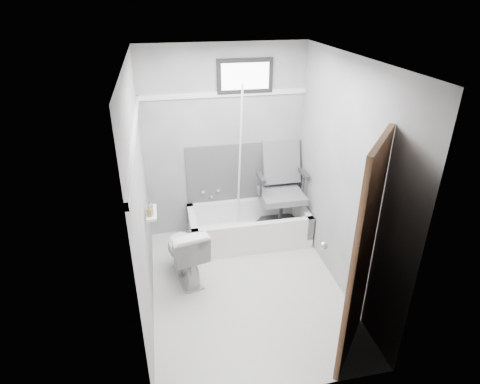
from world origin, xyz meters
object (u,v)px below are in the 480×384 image
object	(u,v)px
bathtub	(248,225)
toilet	(185,252)
office_chair	(282,189)
soap_bottle_a	(150,211)
soap_bottle_b	(150,205)
door	(412,277)

from	to	relation	value
bathtub	toilet	world-z (taller)	toilet
bathtub	office_chair	xyz separation A→B (m)	(0.43, 0.03, 0.46)
bathtub	soap_bottle_a	bearing A→B (deg)	-147.67
bathtub	office_chair	size ratio (longest dim) A/B	1.37
bathtub	toilet	xyz separation A→B (m)	(-0.85, -0.61, 0.13)
soap_bottle_a	soap_bottle_b	world-z (taller)	soap_bottle_a
bathtub	soap_bottle_b	world-z (taller)	soap_bottle_b
soap_bottle_a	bathtub	bearing A→B (deg)	32.33
door	office_chair	bearing A→B (deg)	98.00
office_chair	toilet	world-z (taller)	office_chair
soap_bottle_a	office_chair	bearing A→B (deg)	25.78
toilet	door	size ratio (longest dim) A/B	0.35
door	soap_bottle_b	xyz separation A→B (m)	(-1.92, 1.61, -0.04)
door	soap_bottle_b	size ratio (longest dim) A/B	23.04
door	soap_bottle_b	world-z (taller)	door
door	soap_bottle_a	xyz separation A→B (m)	(-1.92, 1.47, -0.03)
soap_bottle_b	toilet	bearing A→B (deg)	-2.16
bathtub	door	distance (m)	2.46
toilet	soap_bottle_a	world-z (taller)	soap_bottle_a
toilet	bathtub	bearing A→B (deg)	-156.43
toilet	soap_bottle_a	xyz separation A→B (m)	(-0.32, -0.13, 0.62)
toilet	door	bearing A→B (deg)	122.83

